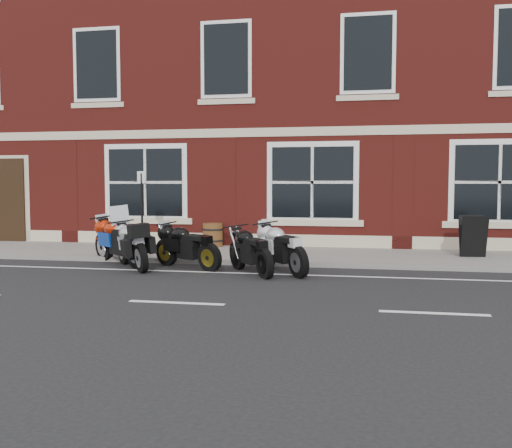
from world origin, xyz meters
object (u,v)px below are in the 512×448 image
Objects in this scene: moto_sport_black at (187,245)px; moto_naked_black at (251,249)px; parking_sign at (142,206)px; moto_sport_red at (120,239)px; barrel_planter at (213,235)px; moto_touring_silver at (132,243)px; a_board_sign at (473,236)px; moto_sport_silver at (282,247)px.

moto_sport_black is 1.06× the size of moto_naked_black.
moto_naked_black is 0.82× the size of parking_sign.
moto_naked_black is at bearing -6.29° from parking_sign.
barrel_planter is at bearing 13.98° from moto_sport_red.
moto_sport_red is 1.08× the size of moto_naked_black.
moto_touring_silver is at bearing 138.87° from moto_naked_black.
moto_sport_black is at bearing -61.49° from moto_sport_red.
moto_naked_black is (1.58, -0.47, -0.01)m from moto_sport_black.
barrel_planter is (0.91, 3.66, -0.12)m from moto_touring_silver.
a_board_sign is at bearing 31.11° from parking_sign.
a_board_sign is (7.86, 2.60, 0.06)m from moto_touring_silver.
moto_sport_red is 0.89× the size of parking_sign.
parking_sign is at bearing 121.02° from moto_sport_silver.
moto_sport_black is at bearing -29.52° from moto_touring_silver.
barrel_planter is at bearing 164.82° from a_board_sign.
moto_sport_black is at bearing -166.44° from a_board_sign.
a_board_sign reaches higher than moto_sport_red.
moto_naked_black is at bearing 166.22° from moto_sport_silver.
moto_sport_black is at bearing 138.97° from moto_sport_silver.
moto_sport_red is 1.83× the size of a_board_sign.
moto_naked_black is at bearing -64.62° from moto_sport_red.
moto_touring_silver reaches higher than moto_sport_black.
parking_sign reaches higher than moto_sport_red.
moto_naked_black is at bearing -76.48° from moto_sport_black.
a_board_sign is 8.38m from parking_sign.
moto_sport_red is at bearing -114.65° from barrel_planter.
moto_naked_black is at bearing -43.90° from moto_touring_silver.
moto_sport_black is at bearing -16.78° from parking_sign.
moto_sport_red is 1.02× the size of moto_sport_silver.
moto_sport_black is 7.04m from a_board_sign.
moto_sport_black reaches higher than moto_naked_black.
moto_sport_red is 3.46m from moto_naked_black.
moto_sport_silver is at bearing -65.51° from moto_sport_black.
moto_naked_black is at bearing -64.15° from barrel_planter.
moto_sport_red is 2.82× the size of barrel_planter.
a_board_sign reaches higher than moto_sport_black.
barrel_planter is at bearing 37.96° from moto_touring_silver.
parking_sign is (-1.35, -1.99, 0.89)m from barrel_planter.
moto_sport_red reaches higher than moto_naked_black.
barrel_planter is at bearing 89.30° from moto_sport_silver.
parking_sign is (-1.68, 1.49, 0.81)m from moto_sport_black.
moto_sport_red is at bearing 98.77° from moto_touring_silver.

